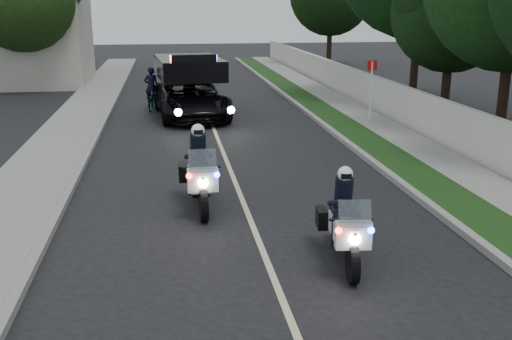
% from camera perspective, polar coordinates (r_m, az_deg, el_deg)
% --- Properties ---
extents(ground, '(120.00, 120.00, 0.00)m').
position_cam_1_polar(ground, '(10.27, 1.52, -9.94)').
color(ground, black).
rests_on(ground, ground).
extents(curb_right, '(0.20, 60.00, 0.15)m').
position_cam_1_polar(curb_right, '(20.42, 7.97, 3.26)').
color(curb_right, gray).
rests_on(curb_right, ground).
extents(grass_verge, '(1.20, 60.00, 0.16)m').
position_cam_1_polar(grass_verge, '(20.63, 9.83, 3.32)').
color(grass_verge, '#193814').
rests_on(grass_verge, ground).
extents(sidewalk_right, '(1.40, 60.00, 0.16)m').
position_cam_1_polar(sidewalk_right, '(21.07, 13.20, 3.39)').
color(sidewalk_right, gray).
rests_on(sidewalk_right, ground).
extents(property_wall, '(0.22, 60.00, 1.50)m').
position_cam_1_polar(property_wall, '(21.33, 15.82, 5.20)').
color(property_wall, beige).
rests_on(property_wall, ground).
extents(curb_left, '(0.20, 60.00, 0.15)m').
position_cam_1_polar(curb_left, '(19.75, -15.53, 2.40)').
color(curb_left, gray).
rests_on(curb_left, ground).
extents(sidewalk_left, '(2.00, 60.00, 0.16)m').
position_cam_1_polar(sidewalk_left, '(19.91, -18.67, 2.26)').
color(sidewalk_left, gray).
rests_on(sidewalk_left, ground).
extents(building_far, '(8.00, 6.00, 7.00)m').
position_cam_1_polar(building_far, '(36.09, -22.61, 13.12)').
color(building_far, '#A8A396').
rests_on(building_far, ground).
extents(lane_marking, '(0.12, 50.00, 0.01)m').
position_cam_1_polar(lane_marking, '(19.68, -3.58, 2.70)').
color(lane_marking, '#BFB78C').
rests_on(lane_marking, ground).
extents(police_moto_left, '(0.83, 2.24, 1.89)m').
position_cam_1_polar(police_moto_left, '(13.51, -5.39, -3.53)').
color(police_moto_left, silver).
rests_on(police_moto_left, ground).
extents(police_moto_right, '(0.95, 2.10, 1.73)m').
position_cam_1_polar(police_moto_right, '(10.84, 8.40, -8.65)').
color(police_moto_right, silver).
rests_on(police_moto_right, ground).
extents(police_suv, '(3.15, 5.93, 2.78)m').
position_cam_1_polar(police_suv, '(24.22, -6.24, 5.11)').
color(police_suv, black).
rests_on(police_suv, ground).
extents(bicycle, '(0.71, 1.61, 0.82)m').
position_cam_1_polar(bicycle, '(26.06, -9.97, 5.72)').
color(bicycle, black).
rests_on(bicycle, ground).
extents(cyclist, '(0.62, 0.43, 1.65)m').
position_cam_1_polar(cyclist, '(26.06, -9.97, 5.72)').
color(cyclist, black).
rests_on(cyclist, ground).
extents(sign_post, '(0.42, 0.42, 2.48)m').
position_cam_1_polar(sign_post, '(23.17, 10.87, 4.43)').
color(sign_post, '#B70D24').
rests_on(sign_post, ground).
extents(tree_right_b, '(6.42, 6.42, 10.04)m').
position_cam_1_polar(tree_right_b, '(22.52, 22.41, 3.19)').
color(tree_right_b, '#183E14').
rests_on(tree_right_b, ground).
extents(tree_right_c, '(5.18, 5.18, 8.06)m').
position_cam_1_polar(tree_right_c, '(25.75, 17.65, 5.10)').
color(tree_right_c, black).
rests_on(tree_right_c, ground).
extents(tree_right_d, '(8.27, 8.27, 13.11)m').
position_cam_1_polar(tree_right_d, '(28.62, 14.82, 6.33)').
color(tree_right_d, '#133A13').
rests_on(tree_right_d, ground).
extents(tree_right_e, '(7.78, 7.78, 9.93)m').
position_cam_1_polar(tree_right_e, '(44.51, 7.02, 9.95)').
color(tree_right_e, black).
rests_on(tree_right_e, ground).
extents(tree_left_near, '(6.34, 6.34, 9.22)m').
position_cam_1_polar(tree_left_near, '(33.57, -20.84, 7.16)').
color(tree_left_near, '#1F3E14').
rests_on(tree_left_near, ground).
extents(tree_left_far, '(8.86, 8.86, 11.44)m').
position_cam_1_polar(tree_left_far, '(40.88, -20.33, 8.58)').
color(tree_left_far, black).
rests_on(tree_left_far, ground).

